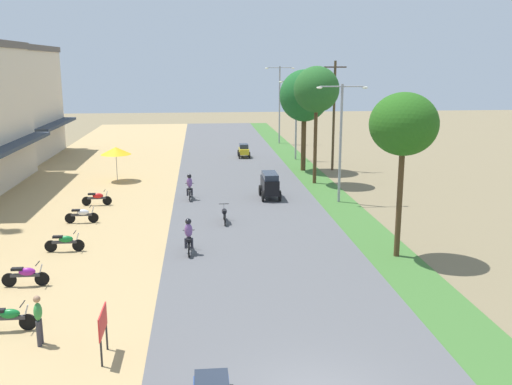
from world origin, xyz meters
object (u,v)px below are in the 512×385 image
object	(u,v)px
parked_motorbike_nearest	(8,317)
parked_motorbike_fifth	(97,197)
streetlamp_far	(280,100)
motorbike_ahead_third	(190,187)
median_tree_second	(316,90)
vendor_umbrella	(116,151)
utility_pole_near	(334,114)
pedestrian_on_shoulder	(38,318)
parked_motorbike_fourth	(82,214)
motorbike_ahead_second	(224,214)
parked_motorbike_second	(26,274)
median_tree_nearest	(404,125)
streetlamp_near	(341,135)
street_signboard	(103,325)
median_tree_third	(304,96)
streetlamp_mid	(296,113)
motorbike_foreground_rider	(189,237)
car_van_black	(270,184)
parked_motorbike_third	(65,241)
car_hatchback_yellow	(244,150)

from	to	relation	value
parked_motorbike_nearest	parked_motorbike_fifth	xyz separation A→B (m)	(-0.04, 16.91, 0.00)
streetlamp_far	motorbike_ahead_third	xyz separation A→B (m)	(-9.30, -25.56, -3.90)
motorbike_ahead_third	median_tree_second	bearing A→B (deg)	25.57
vendor_umbrella	utility_pole_near	world-z (taller)	utility_pole_near
parked_motorbike_fifth	pedestrian_on_shoulder	distance (m)	18.02
parked_motorbike_fourth	vendor_umbrella	xyz separation A→B (m)	(0.33, 11.43, 1.75)
pedestrian_on_shoulder	motorbike_ahead_second	size ratio (longest dim) A/B	0.90
streetlamp_far	motorbike_ahead_third	distance (m)	27.48
parked_motorbike_second	median_tree_nearest	size ratio (longest dim) A/B	0.25
parked_motorbike_fifth	streetlamp_near	world-z (taller)	streetlamp_near
pedestrian_on_shoulder	motorbike_ahead_third	world-z (taller)	motorbike_ahead_third
streetlamp_far	parked_motorbike_fifth	bearing A→B (deg)	-119.31
motorbike_ahead_third	streetlamp_near	bearing A→B (deg)	-9.39
street_signboard	median_tree_third	xyz separation A→B (m)	(11.23, 29.35, 4.91)
parked_motorbike_nearest	median_tree_nearest	bearing A→B (deg)	21.75
streetlamp_mid	parked_motorbike_fifth	bearing A→B (deg)	-133.28
median_tree_third	motorbike_foreground_rider	xyz separation A→B (m)	(-8.90, -20.03, -5.16)
parked_motorbike_fourth	median_tree_nearest	xyz separation A→B (m)	(15.18, -6.97, 5.41)
motorbike_ahead_second	car_van_black	bearing A→B (deg)	59.80
parked_motorbike_third	car_hatchback_yellow	world-z (taller)	car_hatchback_yellow
parked_motorbike_fourth	streetlamp_near	xyz separation A→B (m)	(15.05, 3.42, 3.73)
parked_motorbike_fourth	utility_pole_near	size ratio (longest dim) A/B	0.21
median_tree_second	motorbike_ahead_second	xyz separation A→B (m)	(-6.97, -9.93, -6.15)
parked_motorbike_fifth	car_van_black	world-z (taller)	car_van_black
parked_motorbike_third	car_hatchback_yellow	distance (m)	28.09
parked_motorbike_second	motorbike_ahead_third	bearing A→B (deg)	66.41
median_tree_second	car_van_black	xyz separation A→B (m)	(-3.82, -4.51, -5.70)
parked_motorbike_fourth	median_tree_second	size ratio (longest dim) A/B	0.22
streetlamp_near	motorbike_ahead_third	xyz separation A→B (m)	(-9.30, 1.54, -3.43)
parked_motorbike_fifth	motorbike_foreground_rider	distance (m)	11.23
parked_motorbike_third	motorbike_foreground_rider	xyz separation A→B (m)	(5.68, -0.81, 0.30)
median_tree_second	streetlamp_near	world-z (taller)	median_tree_second
street_signboard	car_van_black	size ratio (longest dim) A/B	0.62
vendor_umbrella	median_tree_second	bearing A→B (deg)	-8.72
utility_pole_near	motorbike_ahead_second	bearing A→B (deg)	-122.00
street_signboard	streetlamp_near	xyz separation A→B (m)	(11.52, 18.44, 3.18)
utility_pole_near	car_van_black	bearing A→B (deg)	-122.96
vendor_umbrella	streetlamp_mid	size ratio (longest dim) A/B	0.36
utility_pole_near	motorbike_ahead_second	size ratio (longest dim) A/B	4.86
parked_motorbike_fourth	streetlamp_mid	bearing A→B (deg)	52.75
parked_motorbike_fourth	streetlamp_mid	xyz separation A→B (m)	(15.05, 19.79, 3.64)
parked_motorbike_fourth	motorbike_ahead_second	bearing A→B (deg)	-5.20
parked_motorbike_fourth	car_hatchback_yellow	bearing A→B (deg)	63.78
streetlamp_mid	car_van_black	size ratio (longest dim) A/B	2.95
motorbike_foreground_rider	motorbike_ahead_third	xyz separation A→B (m)	(-0.11, 10.66, 0.00)
median_tree_second	motorbike_ahead_third	bearing A→B (deg)	-154.43
parked_motorbike_nearest	pedestrian_on_shoulder	size ratio (longest dim) A/B	1.11
motorbike_ahead_second	streetlamp_mid	bearing A→B (deg)	70.26
parked_motorbike_fourth	pedestrian_on_shoulder	world-z (taller)	pedestrian_on_shoulder
vendor_umbrella	street_signboard	bearing A→B (deg)	-83.11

